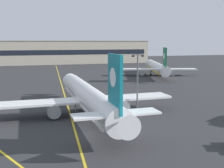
% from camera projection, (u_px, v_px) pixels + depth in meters
% --- Properties ---
extents(ground_plane, '(400.00, 400.00, 0.00)m').
position_uv_depth(ground_plane, '(92.00, 135.00, 38.94)').
color(ground_plane, '#2D2D30').
extents(taxiway_centreline, '(13.50, 179.54, 0.01)m').
position_uv_depth(taxiway_centreline, '(65.00, 96.00, 67.31)').
color(taxiway_centreline, yellow).
rests_on(taxiway_centreline, ground).
extents(airliner_foreground, '(32.03, 41.42, 11.65)m').
position_uv_depth(airliner_foreground, '(88.00, 97.00, 49.31)').
color(airliner_foreground, white).
rests_on(airliner_foreground, ground).
extents(airliner_background, '(31.02, 39.31, 11.27)m').
position_uv_depth(airliner_background, '(157.00, 67.00, 106.92)').
color(airliner_background, white).
rests_on(airliner_background, ground).
extents(apron_lamp_post, '(2.24, 0.90, 10.98)m').
position_uv_depth(apron_lamp_post, '(137.00, 83.00, 49.41)').
color(apron_lamp_post, '#515156').
rests_on(apron_lamp_post, ground).
extents(terminal_building, '(128.07, 12.40, 13.81)m').
position_uv_depth(terminal_building, '(44.00, 53.00, 161.87)').
color(terminal_building, '#B2A893').
rests_on(terminal_building, ground).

